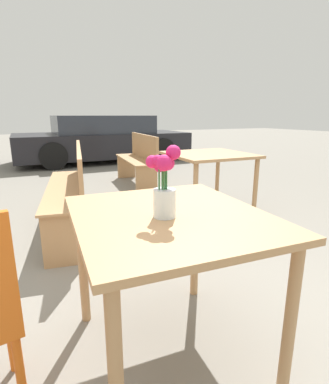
{
  "coord_description": "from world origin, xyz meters",
  "views": [
    {
      "loc": [
        -0.58,
        -1.13,
        1.16
      ],
      "look_at": [
        -0.04,
        -0.03,
        0.85
      ],
      "focal_mm": 28.0,
      "sensor_mm": 36.0,
      "label": 1
    }
  ],
  "objects_px": {
    "table_front": "(169,234)",
    "bench_near": "(72,184)",
    "flower_vase": "(165,186)",
    "parked_car": "(103,139)",
    "table_back": "(209,163)",
    "bench_middle": "(139,158)"
  },
  "relations": [
    {
      "from": "table_front",
      "to": "bench_near",
      "type": "xyz_separation_m",
      "value": [
        -0.11,
        1.98,
        -0.17
      ]
    },
    {
      "from": "flower_vase",
      "to": "parked_car",
      "type": "relative_size",
      "value": 0.07
    },
    {
      "from": "table_front",
      "to": "flower_vase",
      "type": "bearing_deg",
      "value": -139.67
    },
    {
      "from": "flower_vase",
      "to": "parked_car",
      "type": "distance_m",
      "value": 6.78
    },
    {
      "from": "bench_near",
      "to": "parked_car",
      "type": "height_order",
      "value": "parked_car"
    },
    {
      "from": "table_back",
      "to": "table_front",
      "type": "bearing_deg",
      "value": -129.03
    },
    {
      "from": "table_back",
      "to": "bench_near",
      "type": "bearing_deg",
      "value": 167.64
    },
    {
      "from": "table_front",
      "to": "table_back",
      "type": "relative_size",
      "value": 1.09
    },
    {
      "from": "bench_near",
      "to": "table_back",
      "type": "xyz_separation_m",
      "value": [
        1.46,
        -0.32,
        0.17
      ]
    },
    {
      "from": "bench_middle",
      "to": "parked_car",
      "type": "relative_size",
      "value": 0.35
    },
    {
      "from": "bench_middle",
      "to": "parked_car",
      "type": "height_order",
      "value": "parked_car"
    },
    {
      "from": "parked_car",
      "to": "bench_middle",
      "type": "bearing_deg",
      "value": -93.43
    },
    {
      "from": "bench_middle",
      "to": "table_back",
      "type": "xyz_separation_m",
      "value": [
        0.1,
        -1.91,
        0.19
      ]
    },
    {
      "from": "parked_car",
      "to": "table_back",
      "type": "bearing_deg",
      "value": -90.89
    },
    {
      "from": "flower_vase",
      "to": "bench_near",
      "type": "xyz_separation_m",
      "value": [
        -0.07,
        2.02,
        -0.4
      ]
    },
    {
      "from": "table_front",
      "to": "bench_middle",
      "type": "distance_m",
      "value": 3.79
    },
    {
      "from": "bench_middle",
      "to": "parked_car",
      "type": "xyz_separation_m",
      "value": [
        0.18,
        3.0,
        0.1
      ]
    },
    {
      "from": "bench_near",
      "to": "bench_middle",
      "type": "relative_size",
      "value": 1.25
    },
    {
      "from": "flower_vase",
      "to": "bench_middle",
      "type": "xyz_separation_m",
      "value": [
        1.29,
        3.61,
        -0.42
      ]
    },
    {
      "from": "bench_middle",
      "to": "table_back",
      "type": "bearing_deg",
      "value": -86.91
    },
    {
      "from": "flower_vase",
      "to": "table_back",
      "type": "bearing_deg",
      "value": 50.7
    },
    {
      "from": "flower_vase",
      "to": "bench_middle",
      "type": "height_order",
      "value": "flower_vase"
    }
  ]
}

